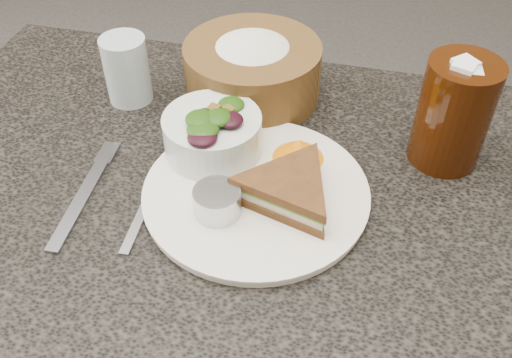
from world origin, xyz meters
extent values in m
cylinder|color=silver|center=(0.00, 0.02, 0.76)|extent=(0.28, 0.28, 0.01)
cylinder|color=#B0B2B7|center=(-0.03, -0.02, 0.78)|extent=(0.07, 0.07, 0.03)
cone|color=orange|center=(0.04, 0.09, 0.78)|extent=(0.10, 0.10, 0.03)
cube|color=gray|center=(-0.20, -0.03, 0.75)|extent=(0.03, 0.17, 0.00)
cube|color=#A9AAAE|center=(-0.12, -0.02, 0.75)|extent=(0.02, 0.18, 0.00)
cylinder|color=#A5B7BE|center=(-0.23, 0.18, 0.80)|extent=(0.08, 0.08, 0.10)
camera|label=1|loc=(0.12, -0.46, 1.25)|focal=40.00mm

